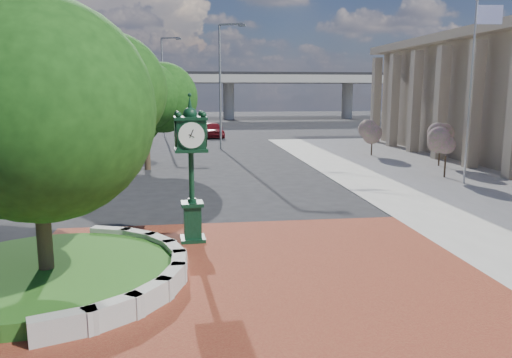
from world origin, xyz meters
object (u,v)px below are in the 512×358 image
object	(u,v)px
post_clock	(191,163)
flagpole_b	(470,92)
parked_car	(212,130)
street_lamp_near	(223,77)
street_lamp_far	(165,79)

from	to	relation	value
post_clock	flagpole_b	bearing A→B (deg)	30.32
parked_car	flagpole_b	xyz separation A→B (m)	(11.44, -27.40, 3.83)
street_lamp_near	street_lamp_far	distance (m)	13.35
post_clock	street_lamp_far	size ratio (longest dim) A/B	0.46
parked_car	street_lamp_far	size ratio (longest dim) A/B	0.47
street_lamp_far	parked_car	bearing A→B (deg)	-20.95
post_clock	street_lamp_far	world-z (taller)	street_lamp_far
parked_car	flagpole_b	size ratio (longest dim) A/B	0.51
parked_car	street_lamp_near	xyz separation A→B (m)	(0.42, -10.58, 4.94)
flagpole_b	street_lamp_far	size ratio (longest dim) A/B	0.91
flagpole_b	street_lamp_far	world-z (taller)	street_lamp_far
parked_car	flagpole_b	distance (m)	29.93
street_lamp_near	street_lamp_far	xyz separation A→B (m)	(-5.07, 12.36, 0.09)
parked_car	street_lamp_near	size ratio (longest dim) A/B	0.47
post_clock	street_lamp_near	distance (m)	25.18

